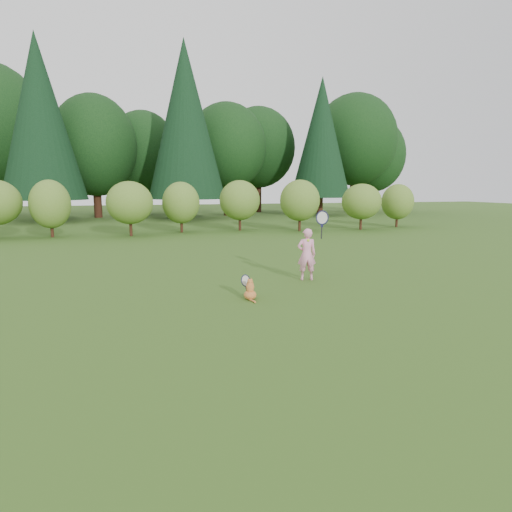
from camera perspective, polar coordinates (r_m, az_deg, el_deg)
name	(u,v)px	position (r m, az deg, el deg)	size (l,w,h in m)	color
ground	(257,293)	(9.57, 0.13, -4.93)	(100.00, 100.00, 0.00)	#214C15
shrub_row	(188,206)	(22.09, -9.06, 6.65)	(28.00, 3.00, 2.80)	#547524
woodland_backdrop	(169,113)	(32.45, -11.47, 18.17)	(48.00, 10.00, 15.00)	black
child	(307,253)	(10.84, 6.84, 0.39)	(0.79, 0.55, 1.96)	#FF98C3
cat	(250,288)	(8.99, -0.82, -4.33)	(0.40, 0.63, 0.62)	#B55B22
tennis_ball	(308,240)	(9.72, 6.98, 2.08)	(0.07, 0.07, 0.07)	#BFEC1B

